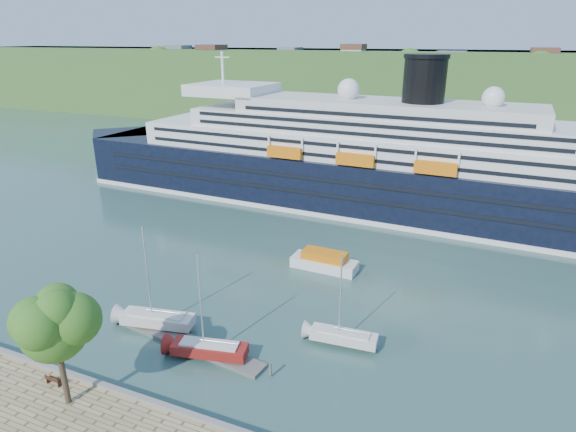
# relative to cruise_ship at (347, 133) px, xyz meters

# --- Properties ---
(ground) EXTENTS (400.00, 400.00, 0.00)m
(ground) POSITION_rel_cruise_ship_xyz_m (-1.84, -54.86, -12.90)
(ground) COLOR #2C4F48
(ground) RESTS_ON ground
(far_hillside) EXTENTS (400.00, 50.00, 24.00)m
(far_hillside) POSITION_rel_cruise_ship_xyz_m (-1.84, 90.14, -0.90)
(far_hillside) COLOR #315E25
(far_hillside) RESTS_ON ground
(quay_coping) EXTENTS (220.00, 0.50, 0.30)m
(quay_coping) POSITION_rel_cruise_ship_xyz_m (-1.84, -55.06, -11.75)
(quay_coping) COLOR slate
(quay_coping) RESTS_ON promenade
(cruise_ship) EXTENTS (115.45, 20.82, 25.81)m
(cruise_ship) POSITION_rel_cruise_ship_xyz_m (0.00, 0.00, 0.00)
(cruise_ship) COLOR black
(cruise_ship) RESTS_ON ground
(park_bench) EXTENTS (1.51, 0.62, 0.97)m
(park_bench) POSITION_rel_cruise_ship_xyz_m (-8.03, -56.37, -11.42)
(park_bench) COLOR #3F2112
(park_bench) RESTS_ON promenade
(promenade_tree) EXTENTS (6.65, 6.65, 11.01)m
(promenade_tree) POSITION_rel_cruise_ship_xyz_m (-5.30, -57.54, -6.40)
(promenade_tree) COLOR #2C5E18
(promenade_tree) RESTS_ON promenade
(floating_pontoon) EXTENTS (17.18, 4.35, 0.38)m
(floating_pontoon) POSITION_rel_cruise_ship_xyz_m (-1.79, -46.24, -12.71)
(floating_pontoon) COLOR slate
(floating_pontoon) RESTS_ON ground
(sailboat_white_near) EXTENTS (8.55, 3.87, 10.67)m
(sailboat_white_near) POSITION_rel_cruise_ship_xyz_m (-6.21, -45.07, -7.57)
(sailboat_white_near) COLOR silver
(sailboat_white_near) RESTS_ON ground
(sailboat_red) EXTENTS (8.04, 3.76, 10.02)m
(sailboat_red) POSITION_rel_cruise_ship_xyz_m (1.30, -47.28, -7.89)
(sailboat_red) COLOR maroon
(sailboat_red) RESTS_ON ground
(sailboat_white_far) EXTENTS (7.25, 2.50, 9.20)m
(sailboat_white_far) POSITION_rel_cruise_ship_xyz_m (12.12, -40.44, -8.31)
(sailboat_white_far) COLOR silver
(sailboat_white_far) RESTS_ON ground
(tender_launch) EXTENTS (8.70, 3.28, 2.37)m
(tender_launch) POSITION_rel_cruise_ship_xyz_m (5.05, -25.57, -11.72)
(tender_launch) COLOR orange
(tender_launch) RESTS_ON ground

